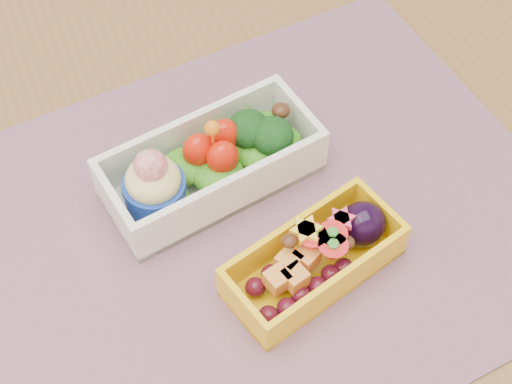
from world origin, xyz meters
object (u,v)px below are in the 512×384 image
object	(u,v)px
placemat	(250,225)
bento_white	(210,165)
bento_yellow	(317,258)
table	(214,316)

from	to	relation	value
placemat	bento_white	world-z (taller)	bento_white
placemat	bento_white	distance (m)	0.06
bento_white	bento_yellow	size ratio (longest dim) A/B	1.26
table	placemat	world-z (taller)	placemat
placemat	bento_yellow	xyz separation A→B (m)	(0.03, -0.06, 0.02)
bento_white	bento_yellow	xyz separation A→B (m)	(0.05, -0.12, -0.00)
table	bento_white	world-z (taller)	bento_white
table	placemat	xyz separation A→B (m)	(0.04, 0.02, 0.10)
table	bento_yellow	size ratio (longest dim) A/B	7.61
table	bento_white	xyz separation A→B (m)	(0.03, 0.07, 0.13)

